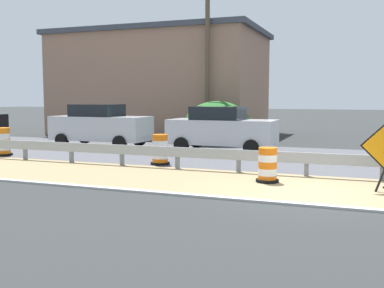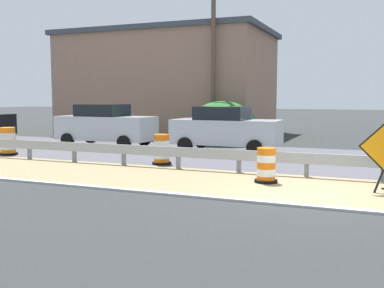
# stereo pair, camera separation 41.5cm
# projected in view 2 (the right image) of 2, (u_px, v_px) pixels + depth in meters

# --- Properties ---
(ground_plane) EXTENTS (160.00, 160.00, 0.00)m
(ground_plane) POSITION_uv_depth(u_px,v_px,m) (309.00, 195.00, 10.89)
(ground_plane) COLOR #2B2D2D
(median_dirt_strip) EXTENTS (3.88, 120.00, 0.01)m
(median_dirt_strip) POSITION_uv_depth(u_px,v_px,m) (313.00, 189.00, 11.57)
(median_dirt_strip) COLOR #8E7A56
(median_dirt_strip) RESTS_ON ground
(far_lane_asphalt) EXTENTS (7.56, 120.00, 0.00)m
(far_lane_asphalt) POSITION_uv_depth(u_px,v_px,m) (334.00, 160.00, 16.83)
(far_lane_asphalt) COLOR #4C4C51
(far_lane_asphalt) RESTS_ON ground
(curb_near_edge) EXTENTS (0.20, 120.00, 0.11)m
(curb_near_edge) POSITION_uv_depth(u_px,v_px,m) (300.00, 207.00, 9.70)
(curb_near_edge) COLOR #ADADA8
(curb_near_edge) RESTS_ON ground
(guardrail_median) EXTENTS (0.18, 55.73, 0.71)m
(guardrail_median) POSITION_uv_depth(u_px,v_px,m) (383.00, 163.00, 12.46)
(guardrail_median) COLOR #999EA3
(guardrail_median) RESTS_ON ground
(traffic_barrel_nearest) EXTENTS (0.63, 0.63, 0.96)m
(traffic_barrel_nearest) POSITION_uv_depth(u_px,v_px,m) (266.00, 167.00, 12.41)
(traffic_barrel_nearest) COLOR orange
(traffic_barrel_nearest) RESTS_ON ground
(traffic_barrel_close) EXTENTS (0.67, 0.67, 1.05)m
(traffic_barrel_close) POSITION_uv_depth(u_px,v_px,m) (162.00, 151.00, 15.78)
(traffic_barrel_close) COLOR orange
(traffic_barrel_close) RESTS_ON ground
(traffic_barrel_mid) EXTENTS (0.74, 0.74, 1.11)m
(traffic_barrel_mid) POSITION_uv_depth(u_px,v_px,m) (8.00, 142.00, 18.41)
(traffic_barrel_mid) COLOR orange
(traffic_barrel_mid) RESTS_ON ground
(car_mid_far_lane) EXTENTS (2.10, 4.75, 1.99)m
(car_mid_far_lane) POSITION_uv_depth(u_px,v_px,m) (105.00, 125.00, 21.59)
(car_mid_far_lane) COLOR silver
(car_mid_far_lane) RESTS_ON ground
(car_distant_c) EXTENTS (2.12, 4.57, 1.93)m
(car_distant_c) POSITION_uv_depth(u_px,v_px,m) (225.00, 129.00, 19.52)
(car_distant_c) COLOR silver
(car_distant_c) RESTS_ON ground
(roadside_shop_near) EXTENTS (7.92, 13.06, 6.46)m
(roadside_shop_near) POSITION_uv_depth(u_px,v_px,m) (168.00, 83.00, 29.55)
(roadside_shop_near) COLOR #93705B
(roadside_shop_near) RESTS_ON ground
(utility_pole_near) EXTENTS (0.24, 1.80, 8.18)m
(utility_pole_near) POSITION_uv_depth(u_px,v_px,m) (213.00, 60.00, 23.90)
(utility_pole_near) COLOR brown
(utility_pole_near) RESTS_ON ground
(bush_roadside) EXTENTS (3.27, 3.27, 2.13)m
(bush_roadside) POSITION_uv_depth(u_px,v_px,m) (223.00, 122.00, 22.77)
(bush_roadside) COLOR #286028
(bush_roadside) RESTS_ON ground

